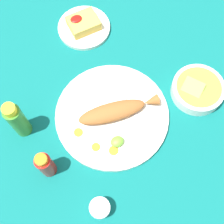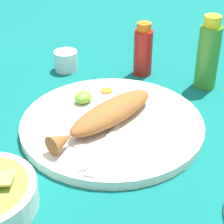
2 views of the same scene
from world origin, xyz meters
name	(u,v)px [view 1 (image 1 of 2)]	position (x,y,z in m)	size (l,w,h in m)	color
ground_plane	(112,116)	(0.00, 0.00, 0.00)	(4.00, 4.00, 0.00)	#0C605B
main_plate	(112,115)	(0.00, 0.00, 0.01)	(0.36, 0.36, 0.02)	white
fried_fish	(116,111)	(-0.01, 0.00, 0.04)	(0.26, 0.10, 0.04)	#935628
fork_near	(130,94)	(-0.09, -0.04, 0.02)	(0.18, 0.07, 0.00)	silver
fork_far	(140,104)	(-0.10, 0.01, 0.02)	(0.15, 0.13, 0.00)	silver
carrot_slice_near	(78,132)	(0.12, 0.01, 0.02)	(0.03, 0.03, 0.00)	orange
carrot_slice_mid	(96,147)	(0.09, 0.07, 0.02)	(0.03, 0.03, 0.00)	orange
carrot_slice_far	(114,151)	(0.05, 0.11, 0.02)	(0.03, 0.03, 0.00)	orange
lime_wedge_main	(117,142)	(0.03, 0.09, 0.03)	(0.04, 0.04, 0.02)	#6BB233
hot_sauce_bottle_red	(46,165)	(0.25, 0.07, 0.06)	(0.05, 0.05, 0.13)	#B21914
hot_sauce_bottle_green	(17,120)	(0.27, -0.09, 0.08)	(0.05, 0.05, 0.17)	#3D8428
salt_cup	(100,208)	(0.16, 0.24, 0.02)	(0.06, 0.06, 0.05)	silver
side_plate_fries	(84,28)	(-0.07, -0.35, 0.01)	(0.19, 0.19, 0.01)	white
fries_pile	(83,23)	(-0.07, -0.35, 0.03)	(0.10, 0.08, 0.04)	gold
guacamole_bowl	(198,89)	(-0.29, 0.05, 0.02)	(0.17, 0.17, 0.06)	white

